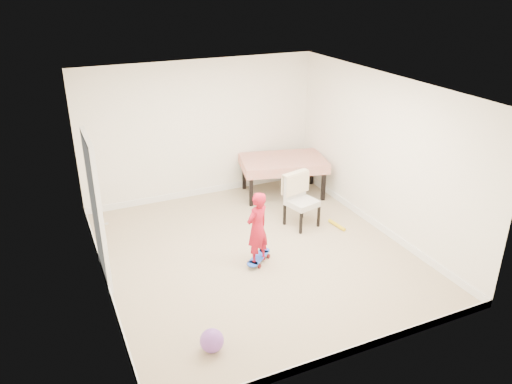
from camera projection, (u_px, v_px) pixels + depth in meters
name	position (u px, v px, depth m)	size (l,w,h in m)	color
ground	(255.00, 254.00, 7.75)	(5.00, 5.00, 0.00)	tan
ceiling	(255.00, 88.00, 6.70)	(4.50, 5.00, 0.04)	white
wall_back	(201.00, 130.00, 9.29)	(4.50, 0.04, 2.60)	white
wall_front	(354.00, 259.00, 5.16)	(4.50, 0.04, 2.60)	white
wall_left	(97.00, 203.00, 6.39)	(0.04, 5.00, 2.60)	white
wall_right	(381.00, 155.00, 8.06)	(0.04, 5.00, 2.60)	white
door	(97.00, 213.00, 6.75)	(0.10, 0.94, 2.11)	white
baseboard_back	(204.00, 191.00, 9.80)	(4.50, 0.02, 0.12)	white
baseboard_front	(345.00, 353.00, 5.65)	(4.50, 0.02, 0.12)	white
baseboard_left	(108.00, 284.00, 6.89)	(0.02, 5.00, 0.12)	white
baseboard_right	(374.00, 223.00, 8.57)	(0.02, 5.00, 0.12)	white
dining_table	(283.00, 177.00, 9.66)	(1.58, 1.00, 0.74)	#AA0919
dining_chair	(302.00, 201.00, 8.42)	(0.51, 0.59, 0.93)	beige
skateboard	(259.00, 259.00, 7.52)	(0.59, 0.21, 0.09)	blue
child	(257.00, 230.00, 7.26)	(0.41, 0.27, 1.13)	red
balloon	(212.00, 341.00, 5.73)	(0.28, 0.28, 0.28)	purple
foam_toy	(337.00, 225.00, 8.55)	(0.06, 0.06, 0.40)	yellow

